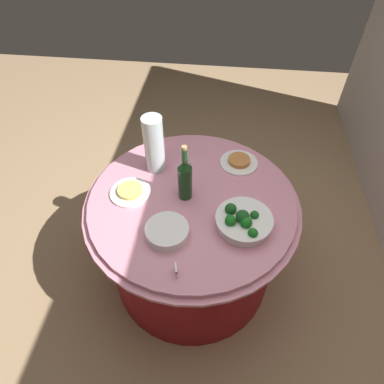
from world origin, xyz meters
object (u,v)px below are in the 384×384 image
at_px(wine_bottle, 185,178).
at_px(serving_tongs, 185,156).
at_px(label_placard_mid, 158,144).
at_px(food_plate_peanuts, 239,162).
at_px(food_plate_noodles, 130,192).
at_px(broccoli_bowl, 243,221).
at_px(plate_stack, 167,231).
at_px(decorative_fruit_vase, 154,146).
at_px(label_placard_front, 176,270).

xyz_separation_m(wine_bottle, serving_tongs, (-0.32, -0.04, -0.12)).
xyz_separation_m(wine_bottle, label_placard_mid, (-0.38, -0.22, -0.10)).
xyz_separation_m(serving_tongs, food_plate_peanuts, (0.03, 0.32, 0.01)).
bearing_deg(food_plate_noodles, food_plate_peanuts, 118.18).
bearing_deg(wine_bottle, food_plate_peanuts, 136.28).
distance_m(broccoli_bowl, plate_stack, 0.37).
bearing_deg(serving_tongs, food_plate_noodles, -37.16).
relative_size(food_plate_peanuts, food_plate_noodles, 1.00).
bearing_deg(serving_tongs, plate_stack, -0.96).
bearing_deg(label_placard_mid, food_plate_noodles, -11.31).
distance_m(decorative_fruit_vase, label_placard_front, 0.71).
bearing_deg(broccoli_bowl, serving_tongs, -144.51).
bearing_deg(wine_bottle, plate_stack, -11.40).
bearing_deg(plate_stack, label_placard_front, 19.88).
distance_m(plate_stack, label_placard_front, 0.22).
xyz_separation_m(decorative_fruit_vase, serving_tongs, (-0.12, 0.15, -0.16)).
height_order(decorative_fruit_vase, food_plate_noodles, decorative_fruit_vase).
bearing_deg(plate_stack, food_plate_peanuts, 149.09).
bearing_deg(plate_stack, wine_bottle, 168.60).
relative_size(wine_bottle, food_plate_peanuts, 1.53).
distance_m(food_plate_peanuts, food_plate_noodles, 0.65).
relative_size(broccoli_bowl, food_plate_noodles, 1.27).
xyz_separation_m(plate_stack, food_plate_peanuts, (-0.55, 0.33, -0.01)).
bearing_deg(plate_stack, decorative_fruit_vase, -162.84).
bearing_deg(label_placard_mid, serving_tongs, 70.31).
height_order(wine_bottle, decorative_fruit_vase, decorative_fruit_vase).
xyz_separation_m(wine_bottle, food_plate_peanuts, (-0.29, 0.28, -0.12)).
bearing_deg(plate_stack, broccoli_bowl, 104.25).
height_order(plate_stack, serving_tongs, plate_stack).
relative_size(food_plate_peanuts, label_placard_mid, 4.00).
height_order(decorative_fruit_vase, label_placard_front, decorative_fruit_vase).
height_order(serving_tongs, food_plate_noodles, food_plate_noodles).
distance_m(serving_tongs, label_placard_front, 0.78).
relative_size(decorative_fruit_vase, food_plate_peanuts, 1.55).
height_order(decorative_fruit_vase, food_plate_peanuts, decorative_fruit_vase).
bearing_deg(food_plate_peanuts, broccoli_bowl, 3.26).
bearing_deg(food_plate_noodles, label_placard_front, 35.12).
bearing_deg(broccoli_bowl, food_plate_peanuts, -176.74).
relative_size(plate_stack, label_placard_mid, 3.82).
bearing_deg(serving_tongs, decorative_fruit_vase, -52.21).
bearing_deg(wine_bottle, food_plate_noodles, -86.86).
height_order(food_plate_peanuts, food_plate_noodles, food_plate_peanuts).
bearing_deg(label_placard_front, food_plate_noodles, -144.88).
bearing_deg(label_placard_front, plate_stack, -160.12).
relative_size(food_plate_peanuts, label_placard_front, 4.00).
bearing_deg(label_placard_mid, food_plate_peanuts, 79.98).
xyz_separation_m(serving_tongs, food_plate_noodles, (0.33, -0.25, 0.01)).
relative_size(serving_tongs, food_plate_peanuts, 0.75).
height_order(plate_stack, wine_bottle, wine_bottle).
relative_size(plate_stack, serving_tongs, 1.27).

